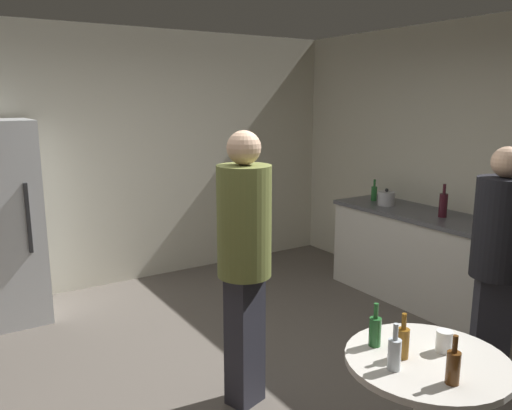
{
  "coord_description": "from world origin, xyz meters",
  "views": [
    {
      "loc": [
        -1.66,
        -2.7,
        1.98
      ],
      "look_at": [
        0.3,
        0.38,
        1.22
      ],
      "focal_mm": 35.92,
      "sensor_mm": 36.0,
      "label": 1
    }
  ],
  "objects_px": {
    "beer_bottle_green": "(375,330)",
    "beer_bottle_clear": "(394,353)",
    "beer_bottle_brown": "(453,366)",
    "kettle": "(386,198)",
    "beer_bottle_amber": "(403,342)",
    "beer_bottle_on_counter": "(374,193)",
    "person_in_black_shirt": "(498,254)",
    "person_in_olive_shirt": "(244,249)",
    "foreground_table": "(426,378)",
    "plastic_cup_white": "(444,341)",
    "wine_bottle_on_counter": "(443,205)"
  },
  "relations": [
    {
      "from": "beer_bottle_green",
      "to": "beer_bottle_clear",
      "type": "relative_size",
      "value": 1.0
    },
    {
      "from": "beer_bottle_green",
      "to": "beer_bottle_brown",
      "type": "bearing_deg",
      "value": -85.88
    },
    {
      "from": "beer_bottle_green",
      "to": "kettle",
      "type": "bearing_deg",
      "value": 42.46
    },
    {
      "from": "beer_bottle_amber",
      "to": "beer_bottle_on_counter",
      "type": "bearing_deg",
      "value": 47.37
    },
    {
      "from": "beer_bottle_on_counter",
      "to": "person_in_black_shirt",
      "type": "height_order",
      "value": "person_in_black_shirt"
    },
    {
      "from": "beer_bottle_on_counter",
      "to": "person_in_olive_shirt",
      "type": "distance_m",
      "value": 2.67
    },
    {
      "from": "beer_bottle_brown",
      "to": "beer_bottle_clear",
      "type": "xyz_separation_m",
      "value": [
        -0.13,
        0.22,
        0.0
      ]
    },
    {
      "from": "foreground_table",
      "to": "person_in_black_shirt",
      "type": "distance_m",
      "value": 1.22
    },
    {
      "from": "beer_bottle_brown",
      "to": "person_in_black_shirt",
      "type": "relative_size",
      "value": 0.14
    },
    {
      "from": "foreground_table",
      "to": "plastic_cup_white",
      "type": "height_order",
      "value": "plastic_cup_white"
    },
    {
      "from": "beer_bottle_green",
      "to": "plastic_cup_white",
      "type": "height_order",
      "value": "beer_bottle_green"
    },
    {
      "from": "beer_bottle_brown",
      "to": "beer_bottle_green",
      "type": "relative_size",
      "value": 1.0
    },
    {
      "from": "beer_bottle_amber",
      "to": "beer_bottle_clear",
      "type": "height_order",
      "value": "same"
    },
    {
      "from": "wine_bottle_on_counter",
      "to": "beer_bottle_on_counter",
      "type": "height_order",
      "value": "wine_bottle_on_counter"
    },
    {
      "from": "beer_bottle_on_counter",
      "to": "person_in_olive_shirt",
      "type": "xyz_separation_m",
      "value": [
        -2.37,
        -1.23,
        0.07
      ]
    },
    {
      "from": "beer_bottle_amber",
      "to": "beer_bottle_clear",
      "type": "xyz_separation_m",
      "value": [
        -0.12,
        -0.06,
        0.0
      ]
    },
    {
      "from": "beer_bottle_on_counter",
      "to": "person_in_olive_shirt",
      "type": "relative_size",
      "value": 0.13
    },
    {
      "from": "beer_bottle_brown",
      "to": "person_in_black_shirt",
      "type": "distance_m",
      "value": 1.34
    },
    {
      "from": "beer_bottle_amber",
      "to": "beer_bottle_clear",
      "type": "distance_m",
      "value": 0.13
    },
    {
      "from": "person_in_olive_shirt",
      "to": "plastic_cup_white",
      "type": "bearing_deg",
      "value": 5.17
    },
    {
      "from": "plastic_cup_white",
      "to": "person_in_olive_shirt",
      "type": "distance_m",
      "value": 1.27
    },
    {
      "from": "beer_bottle_amber",
      "to": "plastic_cup_white",
      "type": "xyz_separation_m",
      "value": [
        0.22,
        -0.07,
        -0.03
      ]
    },
    {
      "from": "beer_bottle_clear",
      "to": "person_in_black_shirt",
      "type": "distance_m",
      "value": 1.38
    },
    {
      "from": "beer_bottle_on_counter",
      "to": "foreground_table",
      "type": "bearing_deg",
      "value": -130.36
    },
    {
      "from": "wine_bottle_on_counter",
      "to": "plastic_cup_white",
      "type": "distance_m",
      "value": 2.4
    },
    {
      "from": "beer_bottle_green",
      "to": "plastic_cup_white",
      "type": "distance_m",
      "value": 0.34
    },
    {
      "from": "beer_bottle_on_counter",
      "to": "beer_bottle_clear",
      "type": "height_order",
      "value": "beer_bottle_on_counter"
    },
    {
      "from": "beer_bottle_clear",
      "to": "person_in_olive_shirt",
      "type": "distance_m",
      "value": 1.16
    },
    {
      "from": "beer_bottle_green",
      "to": "beer_bottle_clear",
      "type": "xyz_separation_m",
      "value": [
        -0.1,
        -0.22,
        0.0
      ]
    },
    {
      "from": "beer_bottle_clear",
      "to": "plastic_cup_white",
      "type": "height_order",
      "value": "beer_bottle_clear"
    },
    {
      "from": "wine_bottle_on_counter",
      "to": "beer_bottle_green",
      "type": "distance_m",
      "value": 2.47
    },
    {
      "from": "wine_bottle_on_counter",
      "to": "beer_bottle_on_counter",
      "type": "distance_m",
      "value": 0.9
    },
    {
      "from": "beer_bottle_amber",
      "to": "person_in_olive_shirt",
      "type": "xyz_separation_m",
      "value": [
        -0.25,
        1.07,
        0.24
      ]
    },
    {
      "from": "beer_bottle_clear",
      "to": "person_in_black_shirt",
      "type": "bearing_deg",
      "value": 14.64
    },
    {
      "from": "beer_bottle_brown",
      "to": "person_in_black_shirt",
      "type": "xyz_separation_m",
      "value": [
        1.2,
        0.57,
        0.17
      ]
    },
    {
      "from": "beer_bottle_on_counter",
      "to": "wine_bottle_on_counter",
      "type": "bearing_deg",
      "value": -91.68
    },
    {
      "from": "kettle",
      "to": "wine_bottle_on_counter",
      "type": "relative_size",
      "value": 0.79
    },
    {
      "from": "foreground_table",
      "to": "person_in_black_shirt",
      "type": "xyz_separation_m",
      "value": [
        1.11,
        0.36,
        0.36
      ]
    },
    {
      "from": "foreground_table",
      "to": "beer_bottle_clear",
      "type": "relative_size",
      "value": 3.48
    },
    {
      "from": "wine_bottle_on_counter",
      "to": "beer_bottle_brown",
      "type": "distance_m",
      "value": 2.69
    },
    {
      "from": "beer_bottle_clear",
      "to": "wine_bottle_on_counter",
      "type": "bearing_deg",
      "value": 33.44
    },
    {
      "from": "foreground_table",
      "to": "person_in_olive_shirt",
      "type": "bearing_deg",
      "value": 106.97
    },
    {
      "from": "beer_bottle_brown",
      "to": "plastic_cup_white",
      "type": "relative_size",
      "value": 2.09
    },
    {
      "from": "wine_bottle_on_counter",
      "to": "beer_bottle_clear",
      "type": "xyz_separation_m",
      "value": [
        -2.22,
        -1.46,
        -0.2
      ]
    },
    {
      "from": "beer_bottle_on_counter",
      "to": "beer_bottle_amber",
      "type": "height_order",
      "value": "beer_bottle_on_counter"
    },
    {
      "from": "wine_bottle_on_counter",
      "to": "foreground_table",
      "type": "height_order",
      "value": "wine_bottle_on_counter"
    },
    {
      "from": "beer_bottle_amber",
      "to": "kettle",
      "type": "bearing_deg",
      "value": 45.13
    },
    {
      "from": "beer_bottle_brown",
      "to": "person_in_olive_shirt",
      "type": "height_order",
      "value": "person_in_olive_shirt"
    },
    {
      "from": "beer_bottle_on_counter",
      "to": "beer_bottle_green",
      "type": "xyz_separation_m",
      "value": [
        -2.15,
        -2.14,
        -0.17
      ]
    },
    {
      "from": "beer_bottle_brown",
      "to": "plastic_cup_white",
      "type": "height_order",
      "value": "beer_bottle_brown"
    }
  ]
}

